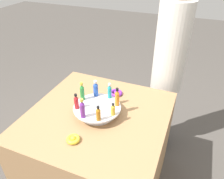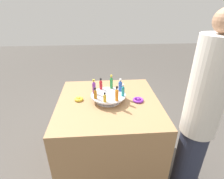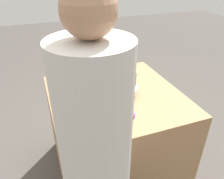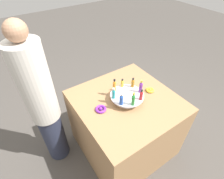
{
  "view_description": "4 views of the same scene",
  "coord_description": "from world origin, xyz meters",
  "views": [
    {
      "loc": [
        0.54,
        -1.06,
        1.76
      ],
      "look_at": [
        0.06,
        0.12,
        0.93
      ],
      "focal_mm": 35.0,
      "sensor_mm": 36.0,
      "label": 1
    },
    {
      "loc": [
        1.43,
        -0.07,
        1.62
      ],
      "look_at": [
        0.02,
        0.03,
        0.91
      ],
      "focal_mm": 28.0,
      "sensor_mm": 36.0,
      "label": 2
    },
    {
      "loc": [
        0.5,
        1.3,
        1.63
      ],
      "look_at": [
        0.1,
        0.2,
        0.95
      ],
      "focal_mm": 35.0,
      "sensor_mm": 36.0,
      "label": 3
    },
    {
      "loc": [
        -0.94,
        0.81,
        1.98
      ],
      "look_at": [
        0.07,
        0.13,
        0.93
      ],
      "focal_mm": 28.0,
      "sensor_mm": 36.0,
      "label": 4
    }
  ],
  "objects": [
    {
      "name": "ribbon_bow_gold",
      "position": [
        -0.03,
        -0.28,
        0.79
      ],
      "size": [
        0.08,
        0.08,
        0.04
      ],
      "color": "gold",
      "rests_on": "party_table"
    },
    {
      "name": "ribbon_bow_purple",
      "position": [
        0.03,
        0.28,
        0.79
      ],
      "size": [
        0.1,
        0.1,
        0.03
      ],
      "color": "purple",
      "rests_on": "party_table"
    },
    {
      "name": "bottle_blue",
      "position": [
        -0.07,
        0.12,
        0.91
      ],
      "size": [
        0.04,
        0.04,
        0.12
      ],
      "color": "#234CAD",
      "rests_on": "display_stand"
    },
    {
      "name": "person_figure",
      "position": [
        0.35,
        0.71,
        0.81
      ],
      "size": [
        0.27,
        0.27,
        1.6
      ],
      "rotation": [
        0.0,
        0.0,
        -2.03
      ],
      "color": "#282D42",
      "rests_on": "ground_plane"
    },
    {
      "name": "bottle_green",
      "position": [
        -0.13,
        0.04,
        0.91
      ],
      "size": [
        0.03,
        0.03,
        0.14
      ],
      "color": "#288438",
      "rests_on": "display_stand"
    },
    {
      "name": "bottle_gold",
      "position": [
        0.13,
        -0.04,
        0.89
      ],
      "size": [
        0.03,
        0.03,
        0.09
      ],
      "color": "gold",
      "rests_on": "display_stand"
    },
    {
      "name": "bottle_amber",
      "position": [
        0.07,
        -0.12,
        0.9
      ],
      "size": [
        0.03,
        0.03,
        0.11
      ],
      "color": "#AD6B19",
      "rests_on": "display_stand"
    },
    {
      "name": "party_table",
      "position": [
        0.0,
        0.0,
        0.39
      ],
      "size": [
        0.96,
        0.96,
        0.78
      ],
      "color": "#9E754C",
      "rests_on": "ground_plane"
    },
    {
      "name": "bottle_red",
      "position": [
        -0.12,
        -0.07,
        0.9
      ],
      "size": [
        0.03,
        0.03,
        0.11
      ],
      "color": "#B21E23",
      "rests_on": "display_stand"
    },
    {
      "name": "ground_plane",
      "position": [
        0.0,
        0.0,
        0.0
      ],
      "size": [
        12.0,
        12.0,
        0.0
      ],
      "primitive_type": "plane",
      "color": "#4C4742"
    },
    {
      "name": "bottle_teal",
      "position": [
        0.04,
        0.13,
        0.9
      ],
      "size": [
        0.03,
        0.03,
        0.12
      ],
      "color": "teal",
      "rests_on": "display_stand"
    },
    {
      "name": "display_stand",
      "position": [
        0.0,
        0.0,
        0.82
      ],
      "size": [
        0.33,
        0.33,
        0.07
      ],
      "color": "silver",
      "rests_on": "party_table"
    },
    {
      "name": "bottle_purple",
      "position": [
        -0.04,
        -0.13,
        0.91
      ],
      "size": [
        0.03,
        0.03,
        0.14
      ],
      "color": "#702D93",
      "rests_on": "display_stand"
    },
    {
      "name": "bottle_orange",
      "position": [
        0.12,
        0.07,
        0.91
      ],
      "size": [
        0.03,
        0.03,
        0.14
      ],
      "color": "orange",
      "rests_on": "display_stand"
    }
  ]
}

